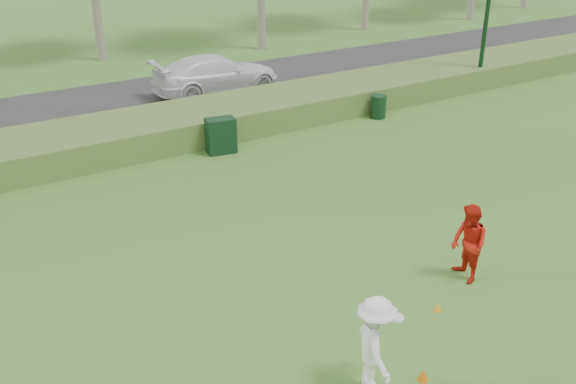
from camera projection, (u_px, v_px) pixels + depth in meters
ground at (400, 329)px, 12.17m from camera, size 120.00×120.00×0.00m
reed_strip at (159, 129)px, 21.19m from camera, size 80.00×3.00×0.90m
park_road at (112, 104)px, 25.20m from camera, size 80.00×6.00×0.06m
player_white at (375, 346)px, 10.32m from camera, size 1.05×1.31×1.78m
player_red at (469, 244)px, 13.39m from camera, size 0.84×0.98×1.73m
cone_orange at (423, 375)px, 10.85m from camera, size 0.19×0.19×0.21m
cone_yellow at (438, 307)px, 12.66m from camera, size 0.17×0.17×0.19m
utility_cabinet at (221, 136)px, 20.29m from camera, size 0.99×0.71×1.13m
trash_bin at (378, 107)px, 23.53m from camera, size 0.73×0.73×0.84m
car_right at (216, 74)px, 26.19m from camera, size 5.33×2.31×1.53m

